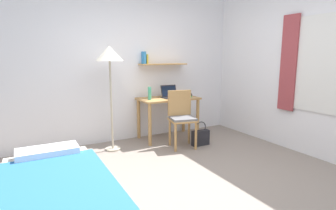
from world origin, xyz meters
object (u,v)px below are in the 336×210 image
object	(u,v)px
standing_lamp	(110,59)
book_stack	(186,95)
laptop	(170,94)
desk_chair	(182,116)
water_bottle	(150,93)
bed	(58,209)
handbag	(201,137)
desk	(168,105)

from	to	relation	value
standing_lamp	book_stack	bearing A→B (deg)	3.45
laptop	book_stack	size ratio (longest dim) A/B	1.37
desk_chair	book_stack	xyz separation A→B (m)	(0.36, 0.46, 0.27)
water_bottle	bed	bearing A→B (deg)	-131.48
handbag	book_stack	bearing A→B (deg)	84.35
book_stack	desk_chair	bearing A→B (deg)	-128.13
desk_chair	water_bottle	bearing A→B (deg)	127.94
standing_lamp	bed	bearing A→B (deg)	-118.81
desk_chair	water_bottle	world-z (taller)	water_bottle
bed	desk_chair	xyz separation A→B (m)	(2.06, 1.47, 0.27)
desk	laptop	distance (m)	0.20
laptop	water_bottle	size ratio (longest dim) A/B	1.42
laptop	book_stack	bearing A→B (deg)	-10.11
desk	book_stack	distance (m)	0.38
standing_lamp	desk	bearing A→B (deg)	7.22
bed	laptop	bearing A→B (deg)	43.03
standing_lamp	handbag	size ratio (longest dim) A/B	3.99
water_bottle	book_stack	world-z (taller)	water_bottle
water_bottle	handbag	distance (m)	1.12
desk	laptop	xyz separation A→B (m)	(0.04, 0.00, 0.19)
book_stack	handbag	bearing A→B (deg)	-95.65
water_bottle	handbag	world-z (taller)	water_bottle
book_stack	bed	bearing A→B (deg)	-141.38
desk	bed	bearing A→B (deg)	-136.48
desk	laptop	bearing A→B (deg)	1.40
bed	book_stack	xyz separation A→B (m)	(2.42, 1.93, 0.54)
standing_lamp	book_stack	world-z (taller)	standing_lamp
desk	book_stack	xyz separation A→B (m)	(0.33, -0.05, 0.18)
handbag	desk	bearing A→B (deg)	113.80
desk_chair	laptop	bearing A→B (deg)	82.40
laptop	book_stack	distance (m)	0.30
bed	book_stack	distance (m)	3.14
book_stack	handbag	distance (m)	0.86
standing_lamp	handbag	xyz separation A→B (m)	(1.35, -0.48, -1.28)
bed	desk	world-z (taller)	desk
handbag	water_bottle	bearing A→B (deg)	139.51
standing_lamp	water_bottle	distance (m)	0.90
desk_chair	handbag	world-z (taller)	desk_chair
desk_chair	handbag	bearing A→B (deg)	-19.59
standing_lamp	desk_chair	bearing A→B (deg)	-19.85
laptop	handbag	distance (m)	0.93
bed	book_stack	bearing A→B (deg)	38.62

